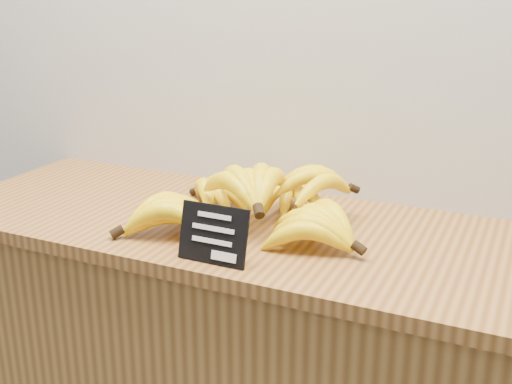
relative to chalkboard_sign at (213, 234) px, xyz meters
name	(u,v)px	position (x,y,z in m)	size (l,w,h in m)	color
counter_top	(266,231)	(0.01, 0.21, -0.07)	(1.52, 0.54, 0.03)	olive
chalkboard_sign	(213,234)	(0.00, 0.00, 0.00)	(0.14, 0.01, 0.11)	black
banana_pile	(250,201)	(-0.02, 0.20, 0.00)	(0.55, 0.40, 0.13)	yellow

